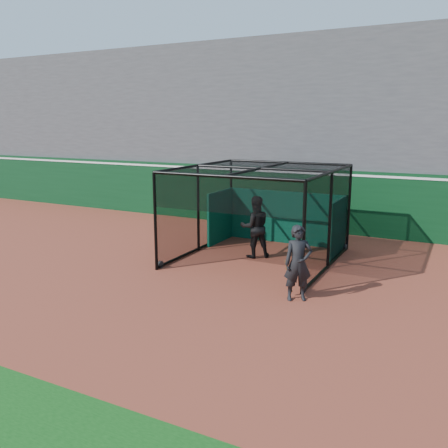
% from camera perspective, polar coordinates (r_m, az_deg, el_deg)
% --- Properties ---
extents(ground, '(120.00, 120.00, 0.00)m').
position_cam_1_polar(ground, '(12.83, -5.60, -7.64)').
color(ground, brown).
rests_on(ground, ground).
extents(outfield_wall, '(50.00, 0.50, 2.50)m').
position_cam_1_polar(outfield_wall, '(19.98, 7.64, 3.25)').
color(outfield_wall, '#093517').
rests_on(outfield_wall, ground).
extents(grandstand, '(50.00, 7.85, 8.95)m').
position_cam_1_polar(grandstand, '(23.34, 11.07, 12.25)').
color(grandstand, '#4C4C4F').
rests_on(grandstand, ground).
extents(batting_cage, '(4.61, 5.08, 2.92)m').
position_cam_1_polar(batting_cage, '(15.13, 4.32, 1.15)').
color(batting_cage, black).
rests_on(batting_cage, ground).
extents(batter, '(1.24, 1.20, 2.02)m').
position_cam_1_polar(batter, '(15.41, 3.75, -0.34)').
color(batter, black).
rests_on(batter, ground).
extents(on_deck_player, '(0.83, 0.74, 1.89)m').
position_cam_1_polar(on_deck_player, '(11.79, 8.90, -4.68)').
color(on_deck_player, black).
rests_on(on_deck_player, ground).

